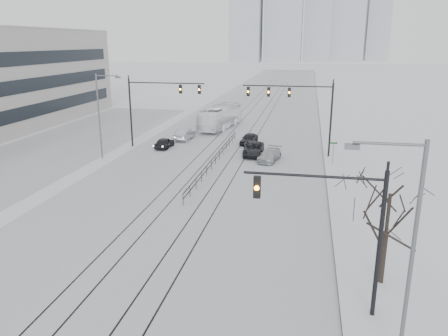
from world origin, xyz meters
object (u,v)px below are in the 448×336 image
at_px(sedan_nb_right, 270,155).
at_px(sedan_sb_inner, 164,143).
at_px(sedan_nb_front, 254,149).
at_px(bare_tree, 389,204).
at_px(sedan_sb_outer, 185,134).
at_px(box_truck, 220,117).
at_px(sedan_nb_far, 249,139).
at_px(traffic_mast_near, 343,223).

bearing_deg(sedan_nb_right, sedan_sb_inner, 176.06).
relative_size(sedan_nb_front, sedan_nb_right, 1.17).
height_order(bare_tree, sedan_nb_front, bare_tree).
relative_size(sedan_sb_inner, sedan_sb_outer, 0.83).
bearing_deg(sedan_nb_front, sedan_sb_inner, 166.92).
xyz_separation_m(sedan_nb_right, box_truck, (-8.67, 16.78, 0.98)).
relative_size(sedan_sb_inner, box_truck, 0.32).
xyz_separation_m(sedan_nb_far, box_truck, (-5.47, 9.36, 0.95)).
relative_size(bare_tree, sedan_sb_outer, 1.38).
height_order(sedan_nb_front, box_truck, box_truck).
relative_size(sedan_sb_outer, box_truck, 0.38).
distance_m(traffic_mast_near, sedan_nb_far, 35.13).
xyz_separation_m(bare_tree, box_truck, (-16.55, 40.18, -2.88)).
bearing_deg(sedan_nb_right, sedan_sb_outer, 155.61).
xyz_separation_m(bare_tree, sedan_nb_front, (-9.82, 25.47, -3.79)).
height_order(traffic_mast_near, sedan_nb_far, traffic_mast_near).
bearing_deg(sedan_sb_inner, sedan_nb_right, 167.06).
bearing_deg(bare_tree, box_truck, 112.39).
bearing_deg(traffic_mast_near, sedan_sb_inner, 121.36).
height_order(traffic_mast_near, box_truck, traffic_mast_near).
bearing_deg(bare_tree, traffic_mast_near, -128.76).
xyz_separation_m(sedan_sb_outer, box_truck, (2.97, 8.42, 0.88)).
relative_size(bare_tree, sedan_nb_front, 1.21).
bearing_deg(traffic_mast_near, bare_tree, 51.24).
relative_size(sedan_nb_right, sedan_nb_far, 1.12).
bearing_deg(sedan_nb_right, box_truck, 128.60).
distance_m(sedan_sb_inner, sedan_nb_front, 10.88).
distance_m(traffic_mast_near, box_truck, 45.54).
distance_m(sedan_sb_inner, sedan_nb_far, 10.32).
xyz_separation_m(sedan_nb_front, sedan_nb_right, (1.94, -2.07, -0.08)).
bearing_deg(box_truck, sedan_nb_right, 126.34).
height_order(sedan_sb_outer, sedan_nb_far, sedan_sb_outer).
relative_size(bare_tree, box_truck, 0.53).
relative_size(bare_tree, sedan_nb_right, 1.41).
height_order(sedan_nb_front, sedan_nb_right, sedan_nb_front).
bearing_deg(traffic_mast_near, sedan_nb_far, 104.38).
height_order(sedan_nb_front, sedan_nb_far, sedan_nb_front).
height_order(sedan_nb_far, box_truck, box_truck).
height_order(traffic_mast_near, sedan_nb_right, traffic_mast_near).
relative_size(bare_tree, sedan_nb_far, 1.58).
xyz_separation_m(traffic_mast_near, sedan_nb_far, (-8.67, 33.82, -3.90)).
distance_m(sedan_sb_outer, box_truck, 8.97).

